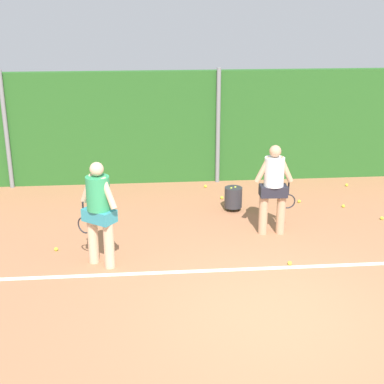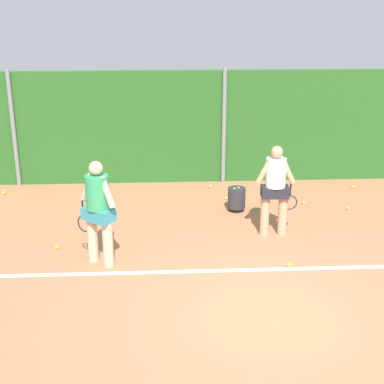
% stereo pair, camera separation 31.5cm
% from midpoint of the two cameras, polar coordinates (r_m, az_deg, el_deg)
% --- Properties ---
extents(ground_plane, '(25.63, 25.63, 0.00)m').
position_cam_midpoint_polar(ground_plane, '(9.38, 5.03, -6.83)').
color(ground_plane, '#B2704C').
extents(hedge_fence_backdrop, '(16.66, 0.25, 2.61)m').
position_cam_midpoint_polar(hedge_fence_backdrop, '(13.02, 1.92, 6.79)').
color(hedge_fence_backdrop, '#286023').
rests_on(hedge_fence_backdrop, ground_plane).
extents(fence_post_left, '(0.10, 0.10, 2.69)m').
position_cam_midpoint_polar(fence_post_left, '(13.15, -19.37, 6.03)').
color(fence_post_left, gray).
rests_on(fence_post_left, ground_plane).
extents(fence_post_center, '(0.10, 0.10, 2.69)m').
position_cam_midpoint_polar(fence_post_center, '(12.84, 2.01, 6.80)').
color(fence_post_center, gray).
rests_on(fence_post_center, ground_plane).
extents(court_baseline_paint, '(12.17, 0.10, 0.01)m').
position_cam_midpoint_polar(court_baseline_paint, '(9.02, 5.48, -7.93)').
color(court_baseline_paint, white).
rests_on(court_baseline_paint, ground_plane).
extents(player_foreground_near, '(0.69, 0.55, 1.75)m').
position_cam_midpoint_polar(player_foreground_near, '(8.88, -10.64, -1.73)').
color(player_foreground_near, beige).
rests_on(player_foreground_near, ground_plane).
extents(player_midcourt, '(0.79, 0.36, 1.69)m').
position_cam_midpoint_polar(player_midcourt, '(10.04, 7.58, 0.70)').
color(player_midcourt, tan).
rests_on(player_midcourt, ground_plane).
extents(ball_hopper, '(0.36, 0.36, 0.51)m').
position_cam_midpoint_polar(ball_hopper, '(11.30, 3.51, -0.54)').
color(ball_hopper, '#2D2D33').
rests_on(ball_hopper, ground_plane).
extents(tennis_ball_0, '(0.07, 0.07, 0.07)m').
position_cam_midpoint_polar(tennis_ball_0, '(12.03, 2.37, -0.59)').
color(tennis_ball_0, '#CCDB33').
rests_on(tennis_ball_0, ground_plane).
extents(tennis_ball_1, '(0.07, 0.07, 0.07)m').
position_cam_midpoint_polar(tennis_ball_1, '(11.99, 10.31, -0.96)').
color(tennis_ball_1, '#CCDB33').
rests_on(tennis_ball_1, ground_plane).
extents(tennis_ball_2, '(0.07, 0.07, 0.07)m').
position_cam_midpoint_polar(tennis_ball_2, '(11.48, 18.34, -2.59)').
color(tennis_ball_2, '#CCDB33').
rests_on(tennis_ball_2, ground_plane).
extents(tennis_ball_3, '(0.07, 0.07, 0.07)m').
position_cam_midpoint_polar(tennis_ball_3, '(11.92, 14.69, -1.42)').
color(tennis_ball_3, '#CCDB33').
rests_on(tennis_ball_3, ground_plane).
extents(tennis_ball_4, '(0.07, 0.07, 0.07)m').
position_cam_midpoint_polar(tennis_ball_4, '(9.90, -14.80, -5.75)').
color(tennis_ball_4, '#CCDB33').
rests_on(tennis_ball_4, ground_plane).
extents(tennis_ball_5, '(0.07, 0.07, 0.07)m').
position_cam_midpoint_polar(tennis_ball_5, '(9.21, 9.12, -7.30)').
color(tennis_ball_5, '#CCDB33').
rests_on(tennis_ball_5, ground_plane).
extents(tennis_ball_7, '(0.07, 0.07, 0.07)m').
position_cam_midpoint_polar(tennis_ball_7, '(12.76, 0.70, 0.60)').
color(tennis_ball_7, '#CCDB33').
rests_on(tennis_ball_7, ground_plane).
extents(tennis_ball_8, '(0.07, 0.07, 0.07)m').
position_cam_midpoint_polar(tennis_ball_8, '(13.30, 15.09, 0.71)').
color(tennis_ball_8, '#CCDB33').
rests_on(tennis_ball_8, ground_plane).
extents(tennis_ball_9, '(0.07, 0.07, 0.07)m').
position_cam_midpoint_polar(tennis_ball_9, '(11.52, -10.07, -1.79)').
color(tennis_ball_9, '#CCDB33').
rests_on(tennis_ball_9, ground_plane).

